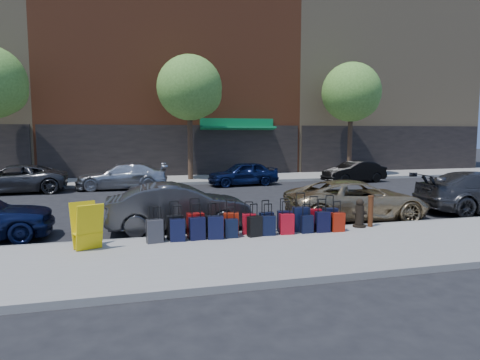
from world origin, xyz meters
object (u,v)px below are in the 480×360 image
object	(u,v)px
bollard	(371,211)
display_rack	(87,226)
tree_right	(353,94)
suitcase_front_5	(249,224)
fire_hydrant	(359,214)
car_far_3	(354,172)
car_far_2	(243,174)
car_far_1	(122,176)
car_far_0	(13,179)
car_near_1	(179,207)
tree_center	(192,90)
car_near_2	(357,200)

from	to	relation	value
bollard	display_rack	xyz separation A→B (m)	(-7.81, -0.44, 0.07)
tree_right	suitcase_front_5	distance (m)	18.80
tree_right	fire_hydrant	xyz separation A→B (m)	(-7.78, -14.30, -4.88)
display_rack	car_far_3	distance (m)	18.22
car_far_2	tree_right	bearing A→B (deg)	101.62
car_far_1	tree_right	bearing A→B (deg)	103.67
bollard	car_far_3	xyz separation A→B (m)	(6.00, 11.44, 0.00)
car_far_0	bollard	bearing A→B (deg)	43.33
car_near_1	tree_right	bearing A→B (deg)	-45.38
bollard	car_far_1	distance (m)	13.77
car_far_2	car_far_3	size ratio (longest dim) A/B	1.02
tree_right	car_far_1	bearing A→B (deg)	-170.05
tree_center	car_far_3	world-z (taller)	tree_center
suitcase_front_5	fire_hydrant	xyz separation A→B (m)	(3.36, 0.01, 0.10)
tree_right	car_far_0	xyz separation A→B (m)	(-19.62, -2.74, -4.73)
tree_right	car_far_0	distance (m)	20.37
fire_hydrant	car_near_1	size ratio (longest dim) A/B	0.20
bollard	fire_hydrant	bearing A→B (deg)	173.22
car_far_0	car_far_2	distance (m)	11.50
suitcase_front_5	car_far_3	xyz separation A→B (m)	(9.69, 11.41, 0.20)
bollard	car_far_0	size ratio (longest dim) A/B	0.19
display_rack	car_far_3	world-z (taller)	display_rack
tree_center	car_far_2	bearing A→B (deg)	-47.83
car_far_3	car_far_1	bearing A→B (deg)	-99.45
car_near_2	tree_right	bearing A→B (deg)	-22.69
tree_right	car_far_1	xyz separation A→B (m)	(-14.55, -2.55, -4.74)
tree_right	car_far_3	xyz separation A→B (m)	(-1.44, -2.90, -4.79)
display_rack	car_near_1	bearing A→B (deg)	17.90
suitcase_front_5	car_near_1	xyz separation A→B (m)	(-1.70, 1.62, 0.27)
tree_right	car_near_1	xyz separation A→B (m)	(-12.84, -12.69, -4.72)
bollard	car_far_1	world-z (taller)	car_far_1
tree_right	car_far_0	bearing A→B (deg)	-172.06
tree_center	car_far_0	size ratio (longest dim) A/B	1.47
fire_hydrant	car_near_1	bearing A→B (deg)	172.65
fire_hydrant	car_far_3	size ratio (longest dim) A/B	0.22
display_rack	car_far_1	size ratio (longest dim) A/B	0.24
suitcase_front_5	car_far_2	bearing A→B (deg)	87.21
tree_right	car_far_1	size ratio (longest dim) A/B	1.57
car_far_3	fire_hydrant	bearing A→B (deg)	-36.99
suitcase_front_5	car_near_2	xyz separation A→B (m)	(4.24, 1.69, 0.23)
tree_center	car_far_1	distance (m)	6.74
fire_hydrant	car_far_1	distance (m)	13.56
car_far_0	car_far_2	xyz separation A→B (m)	(11.50, 0.11, -0.02)
suitcase_front_5	car_far_1	distance (m)	12.24
display_rack	car_near_2	world-z (taller)	car_near_2
tree_right	car_near_1	bearing A→B (deg)	-135.34
fire_hydrant	display_rack	world-z (taller)	display_rack
car_near_1	car_far_3	bearing A→B (deg)	-49.37
tree_center	fire_hydrant	distance (m)	15.35
tree_right	display_rack	size ratio (longest dim) A/B	6.63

